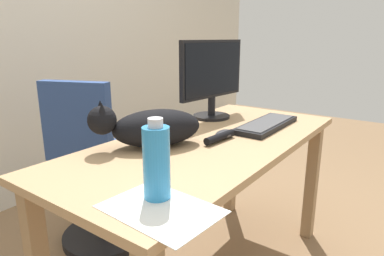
{
  "coord_description": "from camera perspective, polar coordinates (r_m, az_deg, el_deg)",
  "views": [
    {
      "loc": [
        -1.17,
        -0.76,
        1.15
      ],
      "look_at": [
        -0.07,
        0.04,
        0.78
      ],
      "focal_mm": 31.58,
      "sensor_mm": 36.0,
      "label": 1
    }
  ],
  "objects": [
    {
      "name": "computer_mouse",
      "position": [
        1.48,
        5.45,
        -1.03
      ],
      "size": [
        0.11,
        0.06,
        0.04
      ],
      "primitive_type": "ellipsoid",
      "color": "#333338",
      "rests_on": "desk"
    },
    {
      "name": "office_chair",
      "position": [
        1.93,
        -15.88,
        -7.78
      ],
      "size": [
        0.51,
        0.49,
        0.95
      ],
      "color": "black",
      "rests_on": "ground_plane"
    },
    {
      "name": "keyboard",
      "position": [
        1.7,
        12.46,
        0.58
      ],
      "size": [
        0.44,
        0.15,
        0.03
      ],
      "color": "black",
      "rests_on": "desk"
    },
    {
      "name": "monitor",
      "position": [
        1.82,
        3.44,
        8.72
      ],
      "size": [
        0.48,
        0.2,
        0.41
      ],
      "color": "black",
      "rests_on": "desk"
    },
    {
      "name": "desk",
      "position": [
        1.5,
        2.89,
        -5.87
      ],
      "size": [
        1.47,
        0.65,
        0.72
      ],
      "color": "tan",
      "rests_on": "ground_plane"
    },
    {
      "name": "back_wall",
      "position": [
        2.58,
        -28.01,
        16.84
      ],
      "size": [
        6.0,
        0.04,
        2.6
      ],
      "primitive_type": "cube",
      "color": "beige",
      "rests_on": "ground_plane"
    },
    {
      "name": "water_bottle",
      "position": [
        0.91,
        -6.01,
        -5.74
      ],
      "size": [
        0.07,
        0.07,
        0.23
      ],
      "color": "#2D8CD1",
      "rests_on": "desk"
    },
    {
      "name": "cat",
      "position": [
        1.36,
        -6.85,
        0.18
      ],
      "size": [
        0.52,
        0.37,
        0.2
      ],
      "color": "black",
      "rests_on": "desk"
    },
    {
      "name": "paper_sheet",
      "position": [
        0.9,
        -5.29,
        -13.45
      ],
      "size": [
        0.23,
        0.31,
        0.0
      ],
      "primitive_type": "cube",
      "rotation": [
        0.0,
        0.0,
        -0.06
      ],
      "color": "white",
      "rests_on": "desk"
    }
  ]
}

